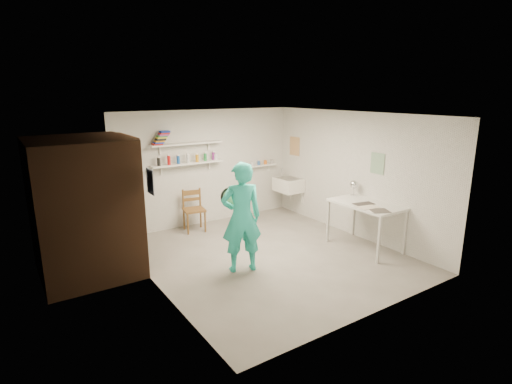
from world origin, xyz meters
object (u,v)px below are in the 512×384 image
desk_lamp (354,184)px  belfast_sink (288,185)px  wall_clock (231,197)px  wooden_chair (194,210)px  work_table (365,226)px  man (241,217)px

desk_lamp → belfast_sink: bearing=93.0°
belfast_sink → wall_clock: bearing=-145.6°
belfast_sink → desk_lamp: (0.10, -1.86, 0.36)m
belfast_sink → wall_clock: wall_clock is taller
belfast_sink → wooden_chair: size_ratio=0.68×
belfast_sink → wooden_chair: wooden_chair is taller
wall_clock → work_table: (2.39, -0.66, -0.74)m
wall_clock → desk_lamp: 2.60m
wooden_chair → desk_lamp: bearing=-30.1°
belfast_sink → wooden_chair: (-2.27, 0.17, -0.26)m
desk_lamp → man: bearing=-178.7°
desk_lamp → work_table: bearing=-112.4°
man → wooden_chair: size_ratio=1.97×
man → work_table: man is taller
wall_clock → wooden_chair: size_ratio=0.35×
belfast_sink → desk_lamp: 1.90m
work_table → wooden_chair: bearing=130.3°
belfast_sink → wooden_chair: bearing=175.6°
belfast_sink → desk_lamp: desk_lamp is taller
man → work_table: (2.32, -0.45, -0.45)m
belfast_sink → wall_clock: size_ratio=1.92×
desk_lamp → wooden_chair: bearing=139.3°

